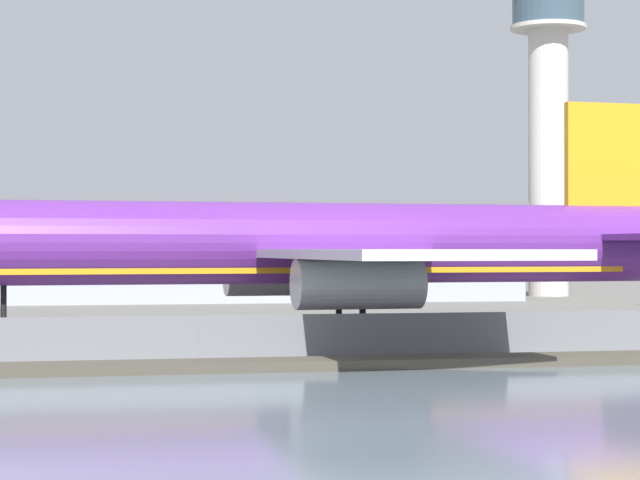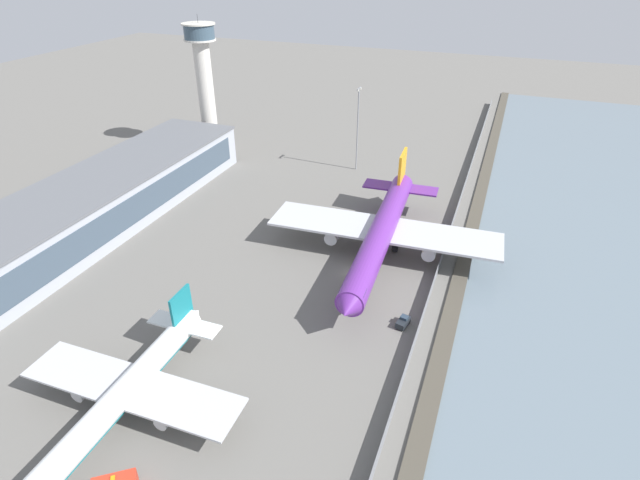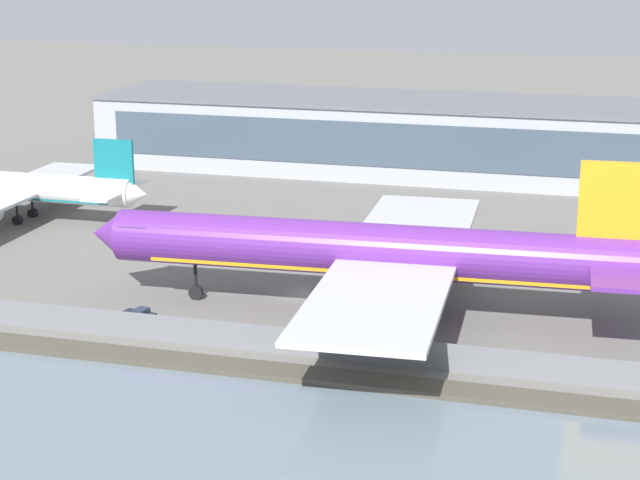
% 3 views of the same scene
% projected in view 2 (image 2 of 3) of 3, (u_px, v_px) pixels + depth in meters
% --- Properties ---
extents(ground_plane, '(500.00, 500.00, 0.00)m').
position_uv_depth(ground_plane, '(354.00, 273.00, 101.72)').
color(ground_plane, '#66635E').
extents(shoreline_seawall, '(320.00, 3.00, 0.50)m').
position_uv_depth(shoreline_seawall, '(456.00, 294.00, 95.29)').
color(shoreline_seawall, '#474238').
rests_on(shoreline_seawall, ground).
extents(perimeter_fence, '(280.00, 0.10, 2.45)m').
position_uv_depth(perimeter_fence, '(433.00, 285.00, 96.17)').
color(perimeter_fence, slate).
rests_on(perimeter_fence, ground).
extents(cargo_jet_purple, '(57.26, 49.44, 15.81)m').
position_uv_depth(cargo_jet_purple, '(382.00, 231.00, 104.40)').
color(cargo_jet_purple, '#602889').
rests_on(cargo_jet_purple, ground).
extents(passenger_jet_white_teal, '(38.88, 33.23, 11.18)m').
position_uv_depth(passenger_jet_white_teal, '(126.00, 391.00, 69.28)').
color(passenger_jet_white_teal, white).
rests_on(passenger_jet_white_teal, ground).
extents(baggage_tug, '(3.46, 2.22, 1.80)m').
position_uv_depth(baggage_tug, '(403.00, 322.00, 87.33)').
color(baggage_tug, '#1E2328').
rests_on(baggage_tug, ground).
extents(control_tower, '(9.87, 9.87, 40.49)m').
position_uv_depth(control_tower, '(204.00, 77.00, 152.66)').
color(control_tower, beige).
rests_on(control_tower, ground).
extents(terminal_building, '(94.91, 22.01, 11.30)m').
position_uv_depth(terminal_building, '(94.00, 205.00, 115.92)').
color(terminal_building, '#9EA3AD').
rests_on(terminal_building, ground).
extents(apron_light_mast_apron_west, '(3.20, 0.40, 24.01)m').
position_uv_depth(apron_light_mast_apron_west, '(358.00, 126.00, 141.95)').
color(apron_light_mast_apron_west, gray).
rests_on(apron_light_mast_apron_west, ground).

